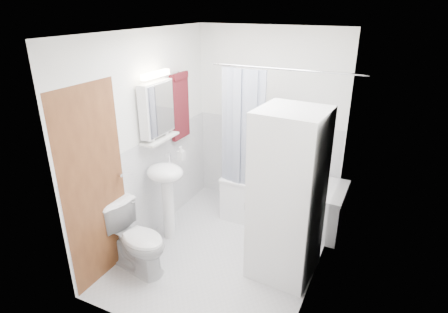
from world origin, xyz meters
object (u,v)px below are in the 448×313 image
at_px(bathtub, 283,198).
at_px(toilet, 137,239).
at_px(sink, 166,184).
at_px(washer_dryer, 287,196).

xyz_separation_m(bathtub, toilet, (-1.10, -1.59, 0.04)).
bearing_deg(sink, toilet, -86.94).
relative_size(bathtub, sink, 1.44).
relative_size(sink, washer_dryer, 0.59).
bearing_deg(washer_dryer, bathtub, 111.58).
distance_m(sink, washer_dryer, 1.44).
relative_size(bathtub, toilet, 2.04).
distance_m(sink, toilet, 0.72).
bearing_deg(washer_dryer, sink, -175.86).
distance_m(bathtub, washer_dryer, 1.15).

